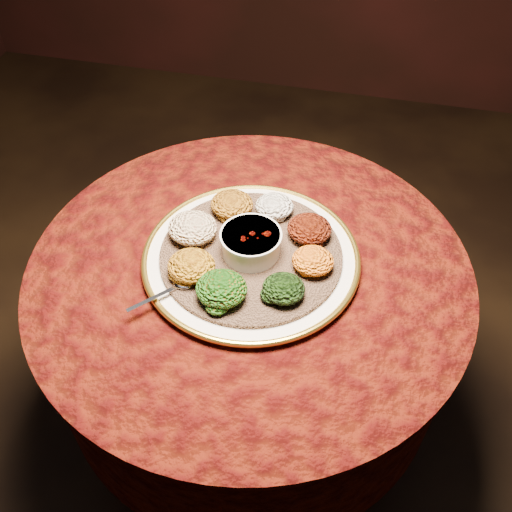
# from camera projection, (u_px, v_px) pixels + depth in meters

# --- Properties ---
(table) EXTENTS (0.96, 0.96, 0.73)m
(table) POSITION_uv_depth(u_px,v_px,m) (250.00, 315.00, 1.36)
(table) COLOR black
(table) RESTS_ON ground
(platter) EXTENTS (0.54, 0.54, 0.02)m
(platter) POSITION_uv_depth(u_px,v_px,m) (251.00, 257.00, 1.23)
(platter) COLOR white
(platter) RESTS_ON table
(injera) EXTENTS (0.49, 0.49, 0.01)m
(injera) POSITION_uv_depth(u_px,v_px,m) (251.00, 254.00, 1.22)
(injera) COLOR brown
(injera) RESTS_ON platter
(stew_bowl) EXTENTS (0.13, 0.13, 0.05)m
(stew_bowl) POSITION_uv_depth(u_px,v_px,m) (251.00, 242.00, 1.19)
(stew_bowl) COLOR silver
(stew_bowl) RESTS_ON injera
(spoon) EXTENTS (0.11, 0.11, 0.01)m
(spoon) POSITION_uv_depth(u_px,v_px,m) (178.00, 286.00, 1.14)
(spoon) COLOR silver
(spoon) RESTS_ON injera
(portion_ayib) EXTENTS (0.09, 0.08, 0.04)m
(portion_ayib) POSITION_uv_depth(u_px,v_px,m) (274.00, 206.00, 1.29)
(portion_ayib) COLOR white
(portion_ayib) RESTS_ON injera
(portion_kitfo) EXTENTS (0.10, 0.09, 0.05)m
(portion_kitfo) POSITION_uv_depth(u_px,v_px,m) (309.00, 229.00, 1.23)
(portion_kitfo) COLOR black
(portion_kitfo) RESTS_ON injera
(portion_tikil) EXTENTS (0.09, 0.08, 0.04)m
(portion_tikil) POSITION_uv_depth(u_px,v_px,m) (313.00, 261.00, 1.17)
(portion_tikil) COLOR #B27E0E
(portion_tikil) RESTS_ON injera
(portion_gomen) EXTENTS (0.09, 0.08, 0.04)m
(portion_gomen) POSITION_uv_depth(u_px,v_px,m) (284.00, 288.00, 1.12)
(portion_gomen) COLOR black
(portion_gomen) RESTS_ON injera
(portion_mixveg) EXTENTS (0.10, 0.10, 0.05)m
(portion_mixveg) POSITION_uv_depth(u_px,v_px,m) (221.00, 289.00, 1.11)
(portion_mixveg) COLOR #A6390A
(portion_mixveg) RESTS_ON injera
(portion_kik) EXTENTS (0.10, 0.09, 0.05)m
(portion_kik) POSITION_uv_depth(u_px,v_px,m) (191.00, 266.00, 1.16)
(portion_kik) COLOR #BA7C10
(portion_kik) RESTS_ON injera
(portion_timatim) EXTENTS (0.11, 0.10, 0.05)m
(portion_timatim) POSITION_uv_depth(u_px,v_px,m) (193.00, 228.00, 1.23)
(portion_timatim) COLOR maroon
(portion_timatim) RESTS_ON injera
(portion_shiro) EXTENTS (0.10, 0.09, 0.05)m
(portion_shiro) POSITION_uv_depth(u_px,v_px,m) (232.00, 204.00, 1.29)
(portion_shiro) COLOR #9B6112
(portion_shiro) RESTS_ON injera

